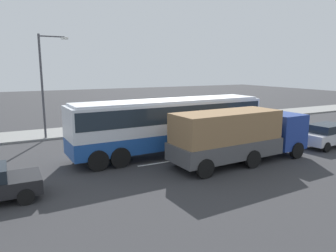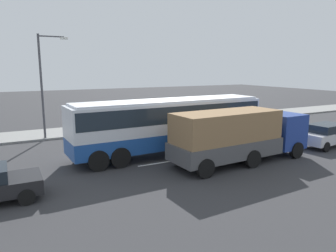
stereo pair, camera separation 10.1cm
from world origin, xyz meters
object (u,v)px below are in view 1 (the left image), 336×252
pedestrian_at_crossing (122,118)px  street_lamp (45,79)px  coach_bus (170,120)px  cargo_truck (239,134)px  pedestrian_near_curb (173,112)px  car_silver_hatch (328,134)px

pedestrian_at_crossing → street_lamp: (-5.76, -0.13, 3.27)m
pedestrian_at_crossing → street_lamp: bearing=104.3°
coach_bus → cargo_truck: (2.49, -3.46, -0.47)m
coach_bus → street_lamp: size_ratio=1.66×
pedestrian_near_curb → pedestrian_at_crossing: bearing=-63.9°
pedestrian_near_curb → car_silver_hatch: bearing=41.8°
car_silver_hatch → pedestrian_at_crossing: bearing=128.2°
cargo_truck → street_lamp: street_lamp is taller
pedestrian_at_crossing → car_silver_hatch: bearing=-123.2°
coach_bus → cargo_truck: 4.29m
pedestrian_near_curb → cargo_truck: bearing=6.3°
car_silver_hatch → street_lamp: size_ratio=0.61×
cargo_truck → street_lamp: bearing=125.2°
car_silver_hatch → pedestrian_at_crossing: (-10.61, 11.09, 0.34)m
car_silver_hatch → street_lamp: street_lamp is taller
car_silver_hatch → street_lamp: bearing=140.6°
coach_bus → pedestrian_at_crossing: bearing=91.2°
coach_bus → pedestrian_at_crossing: (-0.40, 7.71, -0.92)m
street_lamp → pedestrian_at_crossing: bearing=1.3°
coach_bus → pedestrian_near_curb: size_ratio=7.01×
cargo_truck → pedestrian_near_curb: cargo_truck is taller
cargo_truck → car_silver_hatch: 7.76m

